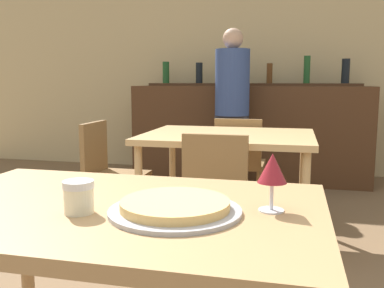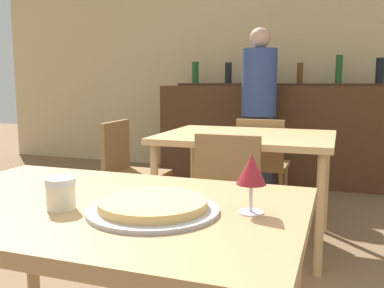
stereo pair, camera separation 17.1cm
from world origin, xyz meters
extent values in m
cube|color=#D1B784|center=(0.00, 4.22, 1.40)|extent=(8.00, 0.05, 2.80)
cube|color=#A87F51|center=(0.00, 0.00, 0.74)|extent=(1.18, 0.77, 0.04)
cylinder|color=#A87F51|center=(-0.53, 0.32, 0.36)|extent=(0.05, 0.05, 0.72)
cube|color=tan|center=(0.06, 1.78, 0.74)|extent=(1.14, 0.89, 0.04)
cylinder|color=tan|center=(-0.45, 1.39, 0.36)|extent=(0.05, 0.05, 0.72)
cylinder|color=tan|center=(0.57, 1.39, 0.36)|extent=(0.05, 0.05, 0.72)
cylinder|color=tan|center=(-0.45, 2.16, 0.36)|extent=(0.05, 0.05, 0.72)
cylinder|color=tan|center=(0.57, 2.16, 0.36)|extent=(0.05, 0.05, 0.72)
cube|color=#4C2D19|center=(0.00, 3.71, 0.53)|extent=(2.60, 0.56, 1.06)
cube|color=#4C2D19|center=(0.00, 3.85, 1.07)|extent=(2.39, 0.24, 0.03)
cylinder|color=#1E5123|center=(-1.02, 3.85, 1.22)|extent=(0.08, 0.08, 0.25)
cylinder|color=black|center=(-0.61, 3.85, 1.21)|extent=(0.08, 0.08, 0.24)
cylinder|color=#1E5123|center=(-0.20, 3.85, 1.25)|extent=(0.06, 0.06, 0.31)
cylinder|color=#5B3314|center=(0.20, 3.85, 1.20)|extent=(0.07, 0.07, 0.22)
cylinder|color=#1E5123|center=(0.61, 3.85, 1.24)|extent=(0.07, 0.07, 0.30)
cylinder|color=black|center=(1.02, 3.85, 1.22)|extent=(0.09, 0.09, 0.26)
cube|color=olive|center=(0.06, 1.08, 0.41)|extent=(0.40, 0.40, 0.04)
cube|color=olive|center=(0.06, 1.26, 0.62)|extent=(0.38, 0.04, 0.38)
cylinder|color=olive|center=(-0.11, 0.91, 0.20)|extent=(0.03, 0.03, 0.40)
cylinder|color=olive|center=(0.23, 0.91, 0.20)|extent=(0.03, 0.03, 0.40)
cylinder|color=olive|center=(-0.11, 1.25, 0.20)|extent=(0.03, 0.03, 0.40)
cylinder|color=olive|center=(0.23, 1.25, 0.20)|extent=(0.03, 0.03, 0.40)
cube|color=olive|center=(0.06, 2.47, 0.41)|extent=(0.40, 0.40, 0.04)
cube|color=olive|center=(0.06, 2.29, 0.62)|extent=(0.38, 0.04, 0.38)
cylinder|color=olive|center=(0.23, 2.64, 0.20)|extent=(0.03, 0.03, 0.40)
cylinder|color=olive|center=(-0.11, 2.64, 0.20)|extent=(0.03, 0.03, 0.40)
cylinder|color=olive|center=(0.23, 2.30, 0.20)|extent=(0.03, 0.03, 0.40)
cylinder|color=olive|center=(-0.11, 2.30, 0.20)|extent=(0.03, 0.03, 0.40)
cube|color=olive|center=(-0.76, 1.78, 0.41)|extent=(0.40, 0.40, 0.04)
cube|color=olive|center=(-0.95, 1.78, 0.62)|extent=(0.04, 0.38, 0.38)
cylinder|color=olive|center=(-0.59, 1.61, 0.20)|extent=(0.03, 0.03, 0.40)
cylinder|color=olive|center=(-0.59, 1.95, 0.20)|extent=(0.03, 0.03, 0.40)
cylinder|color=olive|center=(-0.93, 1.61, 0.20)|extent=(0.03, 0.03, 0.40)
cylinder|color=olive|center=(-0.93, 1.95, 0.20)|extent=(0.03, 0.03, 0.40)
cylinder|color=#A3A3A8|center=(0.19, -0.04, 0.77)|extent=(0.36, 0.36, 0.01)
cylinder|color=#E0B266|center=(0.19, -0.04, 0.79)|extent=(0.29, 0.29, 0.02)
cylinder|color=beige|center=(-0.06, -0.10, 0.80)|extent=(0.08, 0.08, 0.07)
cylinder|color=silver|center=(-0.06, -0.10, 0.84)|extent=(0.08, 0.08, 0.02)
cube|color=#2D2D38|center=(-0.11, 3.13, 0.39)|extent=(0.32, 0.18, 0.78)
cylinder|color=#33477F|center=(-0.11, 3.13, 1.10)|extent=(0.34, 0.34, 0.65)
sphere|color=tan|center=(-0.11, 3.13, 1.52)|extent=(0.20, 0.20, 0.20)
cylinder|color=silver|center=(0.44, 0.04, 0.76)|extent=(0.07, 0.07, 0.00)
cylinder|color=silver|center=(0.44, 0.04, 0.80)|extent=(0.01, 0.01, 0.07)
cone|color=maroon|center=(0.44, 0.04, 0.88)|extent=(0.08, 0.08, 0.08)
camera|label=1|loc=(0.49, -1.10, 1.11)|focal=40.00mm
camera|label=2|loc=(0.65, -1.05, 1.11)|focal=40.00mm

